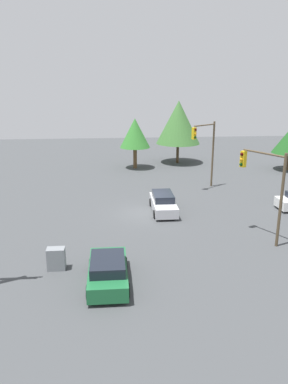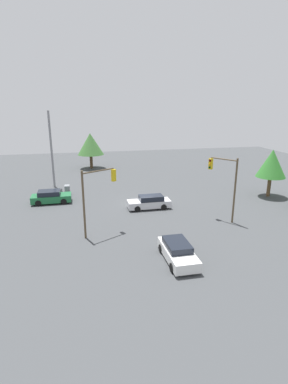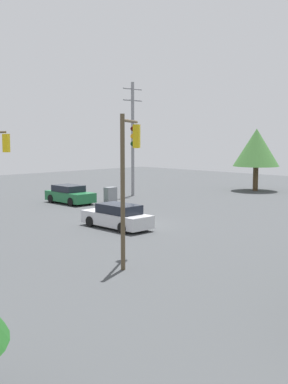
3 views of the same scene
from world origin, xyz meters
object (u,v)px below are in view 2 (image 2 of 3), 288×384
(traffic_signal_main, at_px, (225,178))
(electrical_cabinet, at_px, (67,190))
(sedan_silver, at_px, (149,202))
(sedan_green, at_px, (51,197))
(traffic_signal_cross, at_px, (97,190))
(sedan_white, at_px, (178,252))

(traffic_signal_main, xyz_separation_m, electrical_cabinet, (-11.83, -15.06, -3.60))
(sedan_silver, relative_size, sedan_green, 1.05)
(sedan_silver, height_order, electrical_cabinet, sedan_silver)
(traffic_signal_main, bearing_deg, electrical_cabinet, 17.18)
(sedan_silver, bearing_deg, traffic_signal_cross, 132.85)
(traffic_signal_main, bearing_deg, sedan_silver, 17.74)
(sedan_white, bearing_deg, sedan_green, -57.33)
(sedan_green, distance_m, traffic_signal_main, 19.40)
(sedan_silver, height_order, traffic_signal_cross, traffic_signal_cross)
(sedan_silver, xyz_separation_m, electrical_cabinet, (-7.06, -8.87, -0.07))
(sedan_green, relative_size, traffic_signal_cross, 0.75)
(sedan_white, xyz_separation_m, sedan_silver, (-11.39, 0.59, 0.02))
(traffic_signal_main, height_order, electrical_cabinet, traffic_signal_main)
(sedan_white, distance_m, traffic_signal_cross, 8.61)
(sedan_white, distance_m, sedan_silver, 11.40)
(sedan_white, relative_size, electrical_cabinet, 3.75)
(traffic_signal_cross, height_order, electrical_cabinet, traffic_signal_cross)
(traffic_signal_cross, distance_m, electrical_cabinet, 13.32)
(traffic_signal_cross, bearing_deg, electrical_cabinet, 73.63)
(sedan_silver, relative_size, traffic_signal_cross, 0.79)
(sedan_silver, height_order, traffic_signal_main, traffic_signal_main)
(sedan_white, relative_size, sedan_silver, 0.99)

